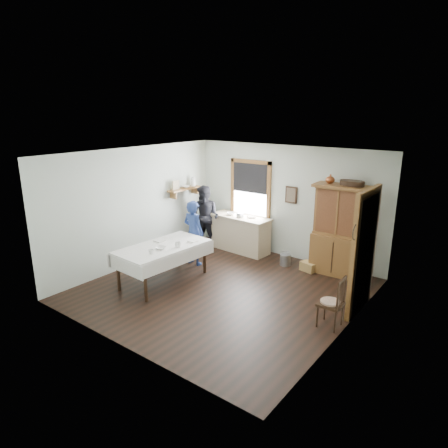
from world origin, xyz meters
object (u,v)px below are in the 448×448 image
Objects in this scene: woman_blue at (194,235)px; figure_dark at (205,220)px; china_hutch at (339,231)px; spindle_chair at (331,301)px; dining_table at (164,264)px; wicker_basket at (309,267)px; pail at (285,260)px; work_counter at (240,233)px.

figure_dark is (-0.52, 1.05, 0.05)m from woman_blue.
china_hutch is 2.19× the size of spindle_chair.
dining_table is 3.22m from wicker_basket.
pail is (-1.90, 1.96, -0.32)m from spindle_chair.
work_counter is at bearing 174.77° from wicker_basket.
woman_blue is (-1.75, -1.20, 0.57)m from pail.
figure_dark reaches higher than wicker_basket.
spindle_chair is 0.64× the size of woman_blue.
pail is (-1.12, -0.25, -0.86)m from china_hutch.
woman_blue is at bearing -152.44° from wicker_basket.
wicker_basket is (-0.53, -0.23, -0.89)m from china_hutch.
figure_dark is at bearing -154.09° from work_counter.
spindle_chair reaches higher than wicker_basket.
china_hutch reaches higher than wicker_basket.
figure_dark is (-0.85, -0.35, 0.30)m from work_counter.
pail is 0.59m from wicker_basket.
wicker_basket is at bearing 123.28° from spindle_chair.
wicker_basket is (2.01, -0.18, -0.35)m from work_counter.
figure_dark reaches higher than dining_table.
spindle_chair is 3.74m from woman_blue.
china_hutch is 3.42m from figure_dark.
china_hutch is at bearing 0.68° from figure_dark.
work_counter reaches higher than dining_table.
woman_blue reaches higher than work_counter.
china_hutch is 1.41× the size of woman_blue.
china_hutch is at bearing 12.39° from pail.
figure_dark reaches higher than work_counter.
spindle_chair is at bearing -45.80° from pail.
spindle_chair reaches higher than dining_table.
spindle_chair is at bearing -72.74° from china_hutch.
pail is at bearing -144.62° from woman_blue.
work_counter is 2.05m from wicker_basket.
work_counter reaches higher than pail.
china_hutch is at bearing 4.45° from work_counter.
figure_dark reaches higher than spindle_chair.
dining_table reaches higher than pail.
work_counter is 1.46m from woman_blue.
wicker_basket is at bearing -1.85° from work_counter.
spindle_chair is 2.40m from wicker_basket.
china_hutch is 3.23m from woman_blue.
dining_table is at bearing -124.44° from pail.
dining_table is at bearing -138.86° from china_hutch.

